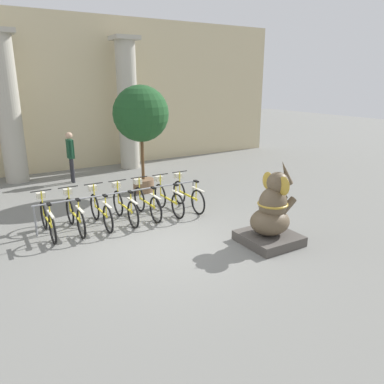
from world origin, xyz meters
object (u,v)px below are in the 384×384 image
(bicycle_4, at_px, (147,202))
(bicycle_2, at_px, (100,210))
(person_pedestrian, at_px, (70,152))
(bicycle_6, at_px, (188,195))
(potted_tree, at_px, (141,116))
(bicycle_1, at_px, (75,214))
(bicycle_5, at_px, (168,198))
(elephant_statue, at_px, (272,216))
(bicycle_3, at_px, (125,206))
(bicycle_0, at_px, (47,219))

(bicycle_4, bearing_deg, bicycle_2, -179.38)
(bicycle_4, xyz_separation_m, person_pedestrian, (-0.83, 4.60, 0.68))
(bicycle_6, bearing_deg, potted_tree, 99.73)
(bicycle_1, height_order, bicycle_2, same)
(bicycle_5, height_order, elephant_statue, elephant_statue)
(elephant_statue, bearing_deg, bicycle_1, 140.26)
(bicycle_3, height_order, person_pedestrian, person_pedestrian)
(bicycle_3, bearing_deg, bicycle_4, 2.73)
(bicycle_0, distance_m, elephant_statue, 5.19)
(bicycle_0, xyz_separation_m, bicycle_4, (2.54, -0.01, 0.00))
(bicycle_0, height_order, bicycle_5, same)
(bicycle_2, xyz_separation_m, bicycle_4, (1.27, 0.01, 0.00))
(bicycle_0, height_order, bicycle_3, same)
(bicycle_1, bearing_deg, bicycle_0, 179.52)
(potted_tree, bearing_deg, bicycle_6, -80.27)
(person_pedestrian, bearing_deg, bicycle_4, -79.78)
(bicycle_6, distance_m, person_pedestrian, 5.11)
(bicycle_2, bearing_deg, bicycle_6, 0.26)
(bicycle_2, distance_m, bicycle_5, 1.90)
(bicycle_2, relative_size, bicycle_5, 1.00)
(bicycle_0, bearing_deg, elephant_statue, -35.30)
(elephant_statue, distance_m, person_pedestrian, 8.01)
(bicycle_3, relative_size, elephant_statue, 0.93)
(bicycle_0, bearing_deg, bicycle_3, -1.18)
(elephant_statue, bearing_deg, bicycle_2, 134.91)
(bicycle_1, xyz_separation_m, bicycle_6, (3.17, -0.01, 0.00))
(bicycle_1, bearing_deg, potted_tree, 38.54)
(bicycle_2, distance_m, bicycle_6, 2.54)
(bicycle_1, distance_m, bicycle_4, 1.90)
(bicycle_4, bearing_deg, bicycle_5, -1.69)
(person_pedestrian, bearing_deg, bicycle_2, -95.42)
(bicycle_6, height_order, elephant_statue, elephant_statue)
(person_pedestrian, height_order, potted_tree, potted_tree)
(bicycle_0, distance_m, bicycle_5, 3.17)
(bicycle_1, relative_size, person_pedestrian, 0.98)
(bicycle_3, bearing_deg, bicycle_0, 178.82)
(bicycle_6, distance_m, elephant_statue, 3.02)
(bicycle_2, height_order, bicycle_6, same)
(elephant_statue, distance_m, potted_tree, 5.58)
(bicycle_0, height_order, bicycle_4, same)
(person_pedestrian, distance_m, potted_tree, 3.23)
(person_pedestrian, bearing_deg, bicycle_0, -110.38)
(bicycle_0, height_order, bicycle_2, same)
(bicycle_0, height_order, potted_tree, potted_tree)
(bicycle_3, relative_size, bicycle_5, 1.00)
(bicycle_5, distance_m, bicycle_6, 0.63)
(bicycle_1, distance_m, bicycle_2, 0.63)
(bicycle_1, xyz_separation_m, bicycle_2, (0.63, -0.02, 0.00))
(bicycle_1, xyz_separation_m, bicycle_4, (1.90, -0.00, 0.00))
(bicycle_3, bearing_deg, potted_tree, 56.02)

